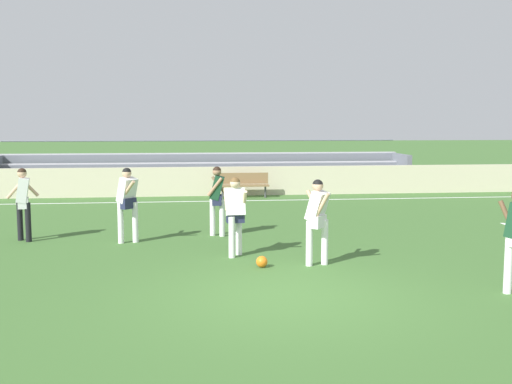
% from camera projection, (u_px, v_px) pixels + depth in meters
% --- Properties ---
extents(ground_plane, '(160.00, 160.00, 0.00)m').
position_uv_depth(ground_plane, '(286.00, 297.00, 9.66)').
color(ground_plane, '#3D662D').
extents(field_line_sideline, '(44.00, 0.12, 0.01)m').
position_uv_depth(field_line_sideline, '(231.00, 201.00, 21.40)').
color(field_line_sideline, white).
rests_on(field_line_sideline, ground).
extents(sideline_wall, '(48.00, 0.16, 1.08)m').
position_uv_depth(sideline_wall, '(228.00, 181.00, 22.94)').
color(sideline_wall, beige).
rests_on(sideline_wall, ground).
extents(bleacher_stand, '(16.43, 2.42, 2.00)m').
position_uv_depth(bleacher_stand, '(205.00, 170.00, 24.67)').
color(bleacher_stand, '#B2B2B7').
rests_on(bleacher_stand, ground).
extents(bench_near_wall_gap, '(1.80, 0.40, 0.90)m').
position_uv_depth(bench_near_wall_gap, '(244.00, 183.00, 22.27)').
color(bench_near_wall_gap, olive).
rests_on(bench_near_wall_gap, ground).
extents(player_white_on_ball, '(0.53, 0.67, 1.66)m').
position_uv_depth(player_white_on_ball, '(317.00, 214.00, 11.69)').
color(player_white_on_ball, white).
rests_on(player_white_on_ball, ground).
extents(player_white_deep_cover, '(0.45, 0.59, 1.63)m').
position_uv_depth(player_white_deep_cover, '(235.00, 210.00, 12.49)').
color(player_white_deep_cover, white).
rests_on(player_white_deep_cover, ground).
extents(player_white_challenging, '(0.52, 0.74, 1.72)m').
position_uv_depth(player_white_challenging, '(127.00, 198.00, 13.87)').
color(player_white_challenging, white).
rests_on(player_white_challenging, ground).
extents(player_white_wide_left, '(0.65, 0.47, 1.69)m').
position_uv_depth(player_white_wide_left, '(23.00, 198.00, 14.08)').
color(player_white_wide_left, black).
rests_on(player_white_wide_left, ground).
extents(player_dark_pressing_high, '(0.49, 0.48, 1.68)m').
position_uv_depth(player_dark_pressing_high, '(217.00, 195.00, 14.72)').
color(player_dark_pressing_high, white).
rests_on(player_dark_pressing_high, ground).
extents(soccer_ball, '(0.22, 0.22, 0.22)m').
position_uv_depth(soccer_ball, '(262.00, 262.00, 11.60)').
color(soccer_ball, orange).
rests_on(soccer_ball, ground).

